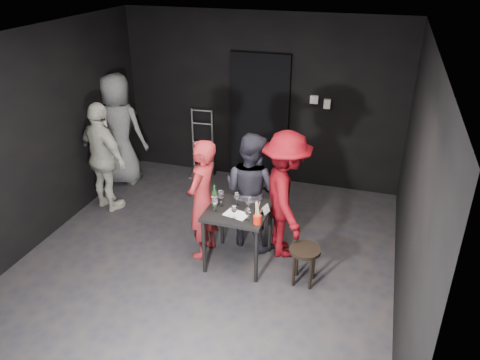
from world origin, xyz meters
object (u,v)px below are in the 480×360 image
(tasting_table, at_px, (238,216))
(server_red, at_px, (202,198))
(woman_black, at_px, (251,189))
(hand_truck, at_px, (203,164))
(bystander_grey, at_px, (117,119))
(bystander_cream, at_px, (103,153))
(wine_bottle, at_px, (215,198))
(stool, at_px, (305,255))
(man_maroon, at_px, (286,190))
(breadstick_cup, at_px, (258,213))

(tasting_table, xyz_separation_m, server_red, (-0.47, 0.05, 0.14))
(tasting_table, distance_m, woman_black, 0.48)
(hand_truck, relative_size, bystander_grey, 0.53)
(bystander_cream, relative_size, wine_bottle, 6.49)
(stool, height_order, bystander_grey, bystander_grey)
(woman_black, height_order, man_maroon, man_maroon)
(hand_truck, relative_size, server_red, 0.73)
(breadstick_cup, bearing_deg, woman_black, 111.88)
(bystander_grey, bearing_deg, hand_truck, -152.43)
(hand_truck, distance_m, tasting_table, 2.58)
(woman_black, xyz_separation_m, bystander_grey, (-2.53, 1.12, 0.31))
(woman_black, height_order, bystander_grey, bystander_grey)
(stool, distance_m, wine_bottle, 1.24)
(tasting_table, xyz_separation_m, wine_bottle, (-0.29, -0.00, 0.20))
(stool, xyz_separation_m, breadstick_cup, (-0.54, -0.08, 0.50))
(hand_truck, height_order, man_maroon, man_maroon)
(tasting_table, height_order, server_red, server_red)
(breadstick_cup, bearing_deg, wine_bottle, 158.14)
(server_red, height_order, bystander_cream, bystander_cream)
(stool, relative_size, bystander_grey, 0.22)
(server_red, bearing_deg, bystander_cream, -106.08)
(server_red, distance_m, woman_black, 0.64)
(server_red, distance_m, breadstick_cup, 0.83)
(woman_black, bearing_deg, wine_bottle, 74.19)
(hand_truck, bearing_deg, tasting_table, -62.70)
(bystander_grey, bearing_deg, breadstick_cup, 148.22)
(woman_black, bearing_deg, hand_truck, -33.69)
(tasting_table, relative_size, wine_bottle, 2.75)
(tasting_table, distance_m, server_red, 0.49)
(man_maroon, distance_m, wine_bottle, 0.87)
(hand_truck, relative_size, wine_bottle, 4.25)
(server_red, relative_size, woman_black, 1.01)
(stool, distance_m, breadstick_cup, 0.74)
(breadstick_cup, bearing_deg, tasting_table, 141.83)
(tasting_table, bearing_deg, stool, -10.81)
(bystander_cream, xyz_separation_m, bystander_grey, (-0.26, 0.87, 0.21))
(stool, distance_m, man_maroon, 0.82)
(server_red, distance_m, man_maroon, 1.02)
(tasting_table, xyz_separation_m, bystander_cream, (-2.25, 0.71, 0.23))
(man_maroon, bearing_deg, stool, -170.40)
(server_red, distance_m, wine_bottle, 0.20)
(man_maroon, bearing_deg, bystander_grey, 44.14)
(hand_truck, xyz_separation_m, man_maroon, (1.81, -1.79, 0.67))
(man_maroon, bearing_deg, bystander_cream, 59.18)
(hand_truck, bearing_deg, server_red, -72.16)
(stool, xyz_separation_m, bystander_cream, (-3.10, 0.87, 0.51))
(stool, relative_size, man_maroon, 0.26)
(tasting_table, relative_size, stool, 1.60)
(hand_truck, bearing_deg, stool, -51.09)
(stool, distance_m, bystander_grey, 3.85)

